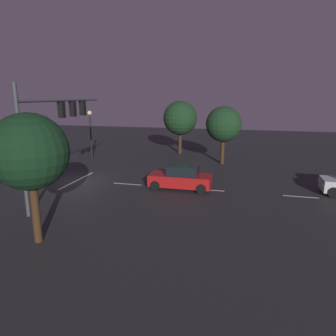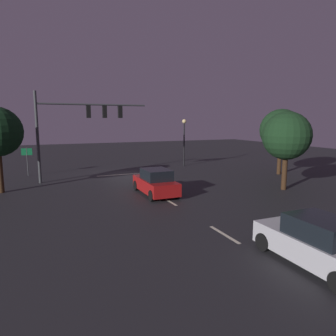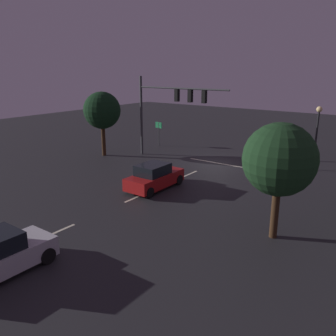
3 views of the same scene
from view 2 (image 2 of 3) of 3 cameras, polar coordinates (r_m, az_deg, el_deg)
The scene contains 12 objects.
ground_plane at distance 28.00m, azimuth -7.96°, elevation -1.22°, with size 80.00×80.00×0.00m, color #232326.
traffic_signal_assembly at distance 25.81m, azimuth -16.18°, elevation 8.61°, with size 8.77×0.47×7.05m.
lane_dash_far at distance 24.23m, azimuth -5.46°, elevation -2.74°, with size 2.20×0.16×0.01m, color beige.
lane_dash_mid at distance 18.75m, azimuth 0.18°, elevation -6.14°, with size 2.20×0.16×0.01m, color beige.
lane_dash_near at distance 13.71m, azimuth 10.39°, elevation -12.01°, with size 2.20×0.16×0.01m, color beige.
stop_bar at distance 28.16m, azimuth -8.06°, elevation -1.15°, with size 5.00×0.16×0.01m, color beige.
car_approaching at distance 20.26m, azimuth -2.31°, elevation -2.70°, with size 1.92×4.38×1.70m.
car_distant at distance 11.68m, azimuth 25.93°, elevation -12.40°, with size 1.93×4.38×1.70m.
street_lamp_left_kerb at distance 32.67m, azimuth 3.01°, elevation 6.43°, with size 0.44×0.44×4.96m.
route_sign at distance 29.55m, azimuth -24.68°, elevation 2.10°, with size 0.90×0.22×2.49m.
tree_left_near at distance 22.84m, azimuth 21.13°, elevation 5.56°, with size 3.33×3.33×5.46m.
tree_left_far at distance 29.38m, azimuth 20.22°, elevation 6.59°, with size 3.73×3.73×5.85m.
Camera 2 is at (7.18, 26.63, 4.85)m, focal length 32.87 mm.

